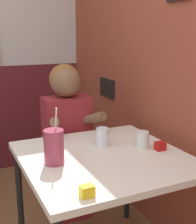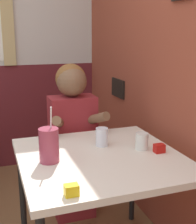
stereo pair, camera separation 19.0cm
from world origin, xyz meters
TOP-DOWN VIEW (x-y plane):
  - brick_wall_right at (1.24, 1.10)m, footprint 0.08×4.20m
  - main_table at (0.67, 0.41)m, footprint 0.90×0.91m
  - person_seated at (0.67, 1.03)m, footprint 0.42×0.42m
  - cocktail_pitcher at (0.38, 0.42)m, footprint 0.11×0.11m
  - glass_near_pitcher at (0.73, 0.56)m, footprint 0.08×0.08m
  - glass_center at (0.94, 0.42)m, footprint 0.08×0.08m
  - condiment_ketchup at (1.01, 0.34)m, footprint 0.06×0.04m
  - condiment_mustard at (0.40, 0.03)m, footprint 0.06×0.04m

SIDE VIEW (x-z plane):
  - person_seated at x=0.67m, z-range 0.05..1.26m
  - main_table at x=0.67m, z-range 0.31..1.05m
  - condiment_ketchup at x=1.01m, z-range 0.75..0.80m
  - condiment_mustard at x=0.40m, z-range 0.75..0.80m
  - glass_center at x=0.94m, z-range 0.75..0.85m
  - glass_near_pitcher at x=0.73m, z-range 0.75..0.86m
  - cocktail_pitcher at x=0.38m, z-range 0.69..0.99m
  - brick_wall_right at x=1.24m, z-range 0.00..2.70m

